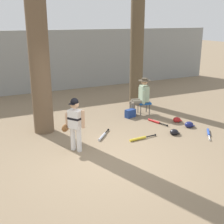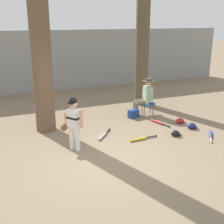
{
  "view_description": "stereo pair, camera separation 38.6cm",
  "coord_description": "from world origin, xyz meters",
  "px_view_note": "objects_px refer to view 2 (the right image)",
  "views": [
    {
      "loc": [
        -2.51,
        -5.36,
        3.02
      ],
      "look_at": [
        0.65,
        1.08,
        0.75
      ],
      "focal_mm": 47.12,
      "sensor_mm": 36.0,
      "label": 1
    },
    {
      "loc": [
        -2.15,
        -5.52,
        3.02
      ],
      "look_at": [
        0.65,
        1.08,
        0.75
      ],
      "focal_mm": 47.12,
      "sensor_mm": 36.0,
      "label": 2
    }
  ],
  "objects_px": {
    "young_ballplayer": "(73,121)",
    "batting_helmet_black": "(175,133)",
    "tree_behind_spectator": "(142,51)",
    "folding_stool": "(148,104)",
    "bat_aluminum_silver": "(103,136)",
    "handbag_beside_stool": "(133,114)",
    "bat_yellow_trainer": "(140,139)",
    "seated_spectator": "(145,96)",
    "tree_near_player": "(42,61)",
    "batting_helmet_red": "(180,121)",
    "bat_blue_youth": "(211,135)",
    "bat_red_barrel": "(158,122)",
    "batting_helmet_navy": "(192,126)"
  },
  "relations": [
    {
      "from": "bat_aluminum_silver",
      "to": "batting_helmet_red",
      "type": "height_order",
      "value": "batting_helmet_red"
    },
    {
      "from": "tree_behind_spectator",
      "to": "folding_stool",
      "type": "relative_size",
      "value": 9.26
    },
    {
      "from": "handbag_beside_stool",
      "to": "bat_blue_youth",
      "type": "bearing_deg",
      "value": -61.48
    },
    {
      "from": "tree_behind_spectator",
      "to": "seated_spectator",
      "type": "xyz_separation_m",
      "value": [
        -0.5,
        -1.2,
        -1.29
      ]
    },
    {
      "from": "young_ballplayer",
      "to": "handbag_beside_stool",
      "type": "relative_size",
      "value": 3.84
    },
    {
      "from": "handbag_beside_stool",
      "to": "bat_yellow_trainer",
      "type": "height_order",
      "value": "handbag_beside_stool"
    },
    {
      "from": "batting_helmet_navy",
      "to": "batting_helmet_black",
      "type": "bearing_deg",
      "value": -159.41
    },
    {
      "from": "tree_near_player",
      "to": "seated_spectator",
      "type": "relative_size",
      "value": 4.01
    },
    {
      "from": "batting_helmet_navy",
      "to": "batting_helmet_red",
      "type": "xyz_separation_m",
      "value": [
        -0.03,
        0.52,
        -0.01
      ]
    },
    {
      "from": "tree_near_player",
      "to": "batting_helmet_red",
      "type": "distance_m",
      "value": 4.41
    },
    {
      "from": "handbag_beside_stool",
      "to": "bat_blue_youth",
      "type": "distance_m",
      "value": 2.54
    },
    {
      "from": "bat_red_barrel",
      "to": "batting_helmet_black",
      "type": "bearing_deg",
      "value": -95.0
    },
    {
      "from": "young_ballplayer",
      "to": "bat_aluminum_silver",
      "type": "distance_m",
      "value": 1.26
    },
    {
      "from": "tree_near_player",
      "to": "batting_helmet_black",
      "type": "height_order",
      "value": "tree_near_player"
    },
    {
      "from": "young_ballplayer",
      "to": "tree_behind_spectator",
      "type": "bearing_deg",
      "value": 41.02
    },
    {
      "from": "tree_near_player",
      "to": "handbag_beside_stool",
      "type": "relative_size",
      "value": 14.16
    },
    {
      "from": "handbag_beside_stool",
      "to": "bat_red_barrel",
      "type": "xyz_separation_m",
      "value": [
        0.44,
        -0.8,
        -0.1
      ]
    },
    {
      "from": "tree_near_player",
      "to": "folding_stool",
      "type": "height_order",
      "value": "tree_near_player"
    },
    {
      "from": "batting_helmet_red",
      "to": "batting_helmet_navy",
      "type": "bearing_deg",
      "value": -86.47
    },
    {
      "from": "seated_spectator",
      "to": "bat_aluminum_silver",
      "type": "distance_m",
      "value": 2.45
    },
    {
      "from": "handbag_beside_stool",
      "to": "batting_helmet_navy",
      "type": "xyz_separation_m",
      "value": [
        1.1,
        -1.55,
        -0.05
      ]
    },
    {
      "from": "young_ballplayer",
      "to": "batting_helmet_red",
      "type": "xyz_separation_m",
      "value": [
        3.49,
        0.58,
        -0.67
      ]
    },
    {
      "from": "bat_red_barrel",
      "to": "bat_yellow_trainer",
      "type": "bearing_deg",
      "value": -140.44
    },
    {
      "from": "bat_blue_youth",
      "to": "batting_helmet_red",
      "type": "bearing_deg",
      "value": 96.74
    },
    {
      "from": "bat_aluminum_silver",
      "to": "bat_red_barrel",
      "type": "bearing_deg",
      "value": 9.98
    },
    {
      "from": "seated_spectator",
      "to": "batting_helmet_navy",
      "type": "height_order",
      "value": "seated_spectator"
    },
    {
      "from": "tree_behind_spectator",
      "to": "handbag_beside_stool",
      "type": "distance_m",
      "value": 2.47
    },
    {
      "from": "tree_near_player",
      "to": "folding_stool",
      "type": "distance_m",
      "value": 3.74
    },
    {
      "from": "seated_spectator",
      "to": "bat_aluminum_silver",
      "type": "height_order",
      "value": "seated_spectator"
    },
    {
      "from": "bat_yellow_trainer",
      "to": "young_ballplayer",
      "type": "bearing_deg",
      "value": 176.3
    },
    {
      "from": "folding_stool",
      "to": "bat_aluminum_silver",
      "type": "relative_size",
      "value": 0.77
    },
    {
      "from": "young_ballplayer",
      "to": "seated_spectator",
      "type": "distance_m",
      "value": 3.41
    },
    {
      "from": "seated_spectator",
      "to": "bat_yellow_trainer",
      "type": "height_order",
      "value": "seated_spectator"
    },
    {
      "from": "tree_behind_spectator",
      "to": "bat_yellow_trainer",
      "type": "relative_size",
      "value": 5.43
    },
    {
      "from": "seated_spectator",
      "to": "bat_blue_youth",
      "type": "relative_size",
      "value": 1.87
    },
    {
      "from": "batting_helmet_navy",
      "to": "batting_helmet_black",
      "type": "xyz_separation_m",
      "value": [
        -0.76,
        -0.28,
        -0.01
      ]
    },
    {
      "from": "tree_behind_spectator",
      "to": "folding_stool",
      "type": "distance_m",
      "value": 2.03
    },
    {
      "from": "batting_helmet_black",
      "to": "folding_stool",
      "type": "bearing_deg",
      "value": 82.93
    },
    {
      "from": "young_ballplayer",
      "to": "batting_helmet_black",
      "type": "relative_size",
      "value": 4.57
    },
    {
      "from": "bat_red_barrel",
      "to": "bat_yellow_trainer",
      "type": "relative_size",
      "value": 0.9
    },
    {
      "from": "seated_spectator",
      "to": "handbag_beside_stool",
      "type": "bearing_deg",
      "value": -161.68
    },
    {
      "from": "bat_blue_youth",
      "to": "tree_near_player",
      "type": "bearing_deg",
      "value": 150.96
    },
    {
      "from": "tree_near_player",
      "to": "tree_behind_spectator",
      "type": "relative_size",
      "value": 1.08
    },
    {
      "from": "folding_stool",
      "to": "batting_helmet_red",
      "type": "relative_size",
      "value": 1.69
    },
    {
      "from": "tree_behind_spectator",
      "to": "batting_helmet_red",
      "type": "distance_m",
      "value": 3.03
    },
    {
      "from": "young_ballplayer",
      "to": "seated_spectator",
      "type": "height_order",
      "value": "young_ballplayer"
    },
    {
      "from": "folding_stool",
      "to": "bat_aluminum_silver",
      "type": "height_order",
      "value": "folding_stool"
    },
    {
      "from": "tree_behind_spectator",
      "to": "tree_near_player",
      "type": "bearing_deg",
      "value": -160.03
    },
    {
      "from": "bat_yellow_trainer",
      "to": "batting_helmet_black",
      "type": "distance_m",
      "value": 1.03
    },
    {
      "from": "seated_spectator",
      "to": "bat_yellow_trainer",
      "type": "bearing_deg",
      "value": -121.93
    }
  ]
}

